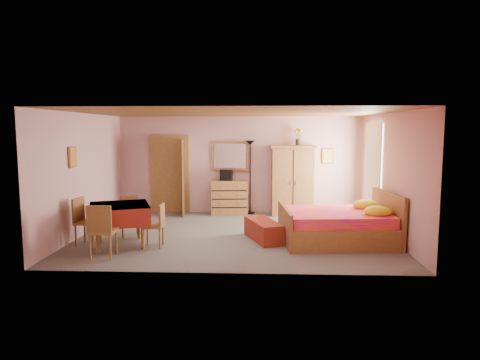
{
  "coord_description": "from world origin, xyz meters",
  "views": [
    {
      "loc": [
        0.5,
        -8.99,
        2.24
      ],
      "look_at": [
        0.1,
        0.3,
        1.15
      ],
      "focal_mm": 32.0,
      "sensor_mm": 36.0,
      "label": 1
    }
  ],
  "objects_px": {
    "bench": "(263,230)",
    "chair_west": "(88,222)",
    "sunflower_vase": "(298,137)",
    "chair_north": "(130,217)",
    "wardrobe": "(292,181)",
    "chair_east": "(153,225)",
    "dining_table": "(120,225)",
    "floor_lamp": "(250,177)",
    "chest_of_drawers": "(229,197)",
    "stereo": "(226,175)",
    "chair_south": "(103,230)",
    "bed": "(336,217)",
    "wall_mirror": "(230,156)"
  },
  "relations": [
    {
      "from": "chest_of_drawers",
      "to": "wardrobe",
      "type": "bearing_deg",
      "value": -6.47
    },
    {
      "from": "wall_mirror",
      "to": "bed",
      "type": "bearing_deg",
      "value": -47.44
    },
    {
      "from": "dining_table",
      "to": "stereo",
      "type": "bearing_deg",
      "value": 60.35
    },
    {
      "from": "sunflower_vase",
      "to": "floor_lamp",
      "type": "bearing_deg",
      "value": 177.29
    },
    {
      "from": "chest_of_drawers",
      "to": "chair_west",
      "type": "xyz_separation_m",
      "value": [
        -2.55,
        -3.19,
        0.01
      ]
    },
    {
      "from": "bed",
      "to": "chair_east",
      "type": "relative_size",
      "value": 2.63
    },
    {
      "from": "stereo",
      "to": "chair_north",
      "type": "distance_m",
      "value": 3.17
    },
    {
      "from": "dining_table",
      "to": "wardrobe",
      "type": "bearing_deg",
      "value": 41.29
    },
    {
      "from": "chair_north",
      "to": "sunflower_vase",
      "type": "bearing_deg",
      "value": -165.32
    },
    {
      "from": "chest_of_drawers",
      "to": "bed",
      "type": "bearing_deg",
      "value": -53.82
    },
    {
      "from": "chest_of_drawers",
      "to": "bench",
      "type": "bearing_deg",
      "value": -76.38
    },
    {
      "from": "bench",
      "to": "chair_north",
      "type": "bearing_deg",
      "value": 175.88
    },
    {
      "from": "floor_lamp",
      "to": "wardrobe",
      "type": "bearing_deg",
      "value": -8.92
    },
    {
      "from": "chair_south",
      "to": "chair_north",
      "type": "height_order",
      "value": "chair_south"
    },
    {
      "from": "sunflower_vase",
      "to": "stereo",
      "type": "bearing_deg",
      "value": -179.11
    },
    {
      "from": "stereo",
      "to": "chair_east",
      "type": "distance_m",
      "value": 3.54
    },
    {
      "from": "dining_table",
      "to": "chair_west",
      "type": "height_order",
      "value": "chair_west"
    },
    {
      "from": "chest_of_drawers",
      "to": "chair_north",
      "type": "relative_size",
      "value": 1.15
    },
    {
      "from": "floor_lamp",
      "to": "chair_north",
      "type": "height_order",
      "value": "floor_lamp"
    },
    {
      "from": "chair_south",
      "to": "dining_table",
      "type": "bearing_deg",
      "value": 84.97
    },
    {
      "from": "bed",
      "to": "chair_east",
      "type": "distance_m",
      "value": 3.63
    },
    {
      "from": "floor_lamp",
      "to": "chair_south",
      "type": "height_order",
      "value": "floor_lamp"
    },
    {
      "from": "wall_mirror",
      "to": "sunflower_vase",
      "type": "relative_size",
      "value": 2.24
    },
    {
      "from": "chair_east",
      "to": "bench",
      "type": "bearing_deg",
      "value": -75.05
    },
    {
      "from": "stereo",
      "to": "floor_lamp",
      "type": "height_order",
      "value": "floor_lamp"
    },
    {
      "from": "sunflower_vase",
      "to": "bench",
      "type": "height_order",
      "value": "sunflower_vase"
    },
    {
      "from": "chest_of_drawers",
      "to": "wall_mirror",
      "type": "bearing_deg",
      "value": 85.35
    },
    {
      "from": "wardrobe",
      "to": "chair_east",
      "type": "xyz_separation_m",
      "value": [
        -2.91,
        -3.2,
        -0.51
      ]
    },
    {
      "from": "chest_of_drawers",
      "to": "wardrobe",
      "type": "xyz_separation_m",
      "value": [
        1.66,
        -0.05,
        0.47
      ]
    },
    {
      "from": "stereo",
      "to": "sunflower_vase",
      "type": "xyz_separation_m",
      "value": [
        1.89,
        0.03,
        1.01
      ]
    },
    {
      "from": "stereo",
      "to": "floor_lamp",
      "type": "distance_m",
      "value": 0.64
    },
    {
      "from": "bench",
      "to": "chair_west",
      "type": "xyz_separation_m",
      "value": [
        -3.43,
        -0.53,
        0.27
      ]
    },
    {
      "from": "wall_mirror",
      "to": "floor_lamp",
      "type": "height_order",
      "value": "floor_lamp"
    },
    {
      "from": "stereo",
      "to": "dining_table",
      "type": "relative_size",
      "value": 0.29
    },
    {
      "from": "bed",
      "to": "dining_table",
      "type": "height_order",
      "value": "bed"
    },
    {
      "from": "floor_lamp",
      "to": "sunflower_vase",
      "type": "height_order",
      "value": "sunflower_vase"
    },
    {
      "from": "chair_south",
      "to": "chest_of_drawers",
      "type": "bearing_deg",
      "value": 62.11
    },
    {
      "from": "chair_west",
      "to": "chair_south",
      "type": "bearing_deg",
      "value": 42.81
    },
    {
      "from": "chair_east",
      "to": "chair_west",
      "type": "bearing_deg",
      "value": 86.66
    },
    {
      "from": "bed",
      "to": "chair_south",
      "type": "xyz_separation_m",
      "value": [
        -4.31,
        -1.25,
        -0.03
      ]
    },
    {
      "from": "stereo",
      "to": "chair_south",
      "type": "distance_m",
      "value": 4.45
    },
    {
      "from": "stereo",
      "to": "sunflower_vase",
      "type": "relative_size",
      "value": 0.72
    },
    {
      "from": "stereo",
      "to": "chair_south",
      "type": "relative_size",
      "value": 0.33
    },
    {
      "from": "wardrobe",
      "to": "bed",
      "type": "height_order",
      "value": "wardrobe"
    },
    {
      "from": "wall_mirror",
      "to": "wardrobe",
      "type": "distance_m",
      "value": 1.79
    },
    {
      "from": "chair_south",
      "to": "chair_west",
      "type": "height_order",
      "value": "chair_south"
    },
    {
      "from": "chest_of_drawers",
      "to": "dining_table",
      "type": "distance_m",
      "value": 3.73
    },
    {
      "from": "chair_north",
      "to": "chest_of_drawers",
      "type": "bearing_deg",
      "value": -147.63
    },
    {
      "from": "sunflower_vase",
      "to": "chair_north",
      "type": "xyz_separation_m",
      "value": [
        -3.75,
        -2.51,
        -1.65
      ]
    },
    {
      "from": "wardrobe",
      "to": "chair_east",
      "type": "height_order",
      "value": "wardrobe"
    }
  ]
}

